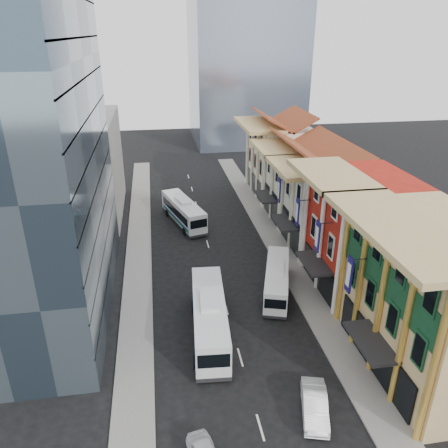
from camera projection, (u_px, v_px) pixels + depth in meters
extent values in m
plane|color=black|center=(264.00, 440.00, 28.52)|extent=(200.00, 200.00, 0.00)
cube|color=slate|center=(290.00, 265.00, 49.58)|extent=(3.00, 90.00, 0.15)
cube|color=slate|center=(138.00, 278.00, 47.09)|extent=(3.00, 90.00, 0.15)
cube|color=tan|center=(433.00, 301.00, 32.65)|extent=(8.00, 14.00, 12.00)
cube|color=#AC2013|center=(361.00, 233.00, 43.47)|extent=(8.00, 10.00, 12.00)
cube|color=silver|center=(325.00, 208.00, 52.45)|extent=(8.00, 9.00, 10.00)
cube|color=silver|center=(301.00, 184.00, 60.56)|extent=(8.00, 9.00, 10.00)
cube|color=silver|center=(280.00, 160.00, 69.83)|extent=(8.00, 12.00, 11.00)
cube|color=#3B4D5E|center=(22.00, 153.00, 37.07)|extent=(12.00, 26.00, 30.00)
cube|color=gray|center=(82.00, 167.00, 61.21)|extent=(10.00, 18.00, 14.00)
imported|color=white|center=(315.00, 405.00, 30.20)|extent=(2.82, 5.00, 1.56)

